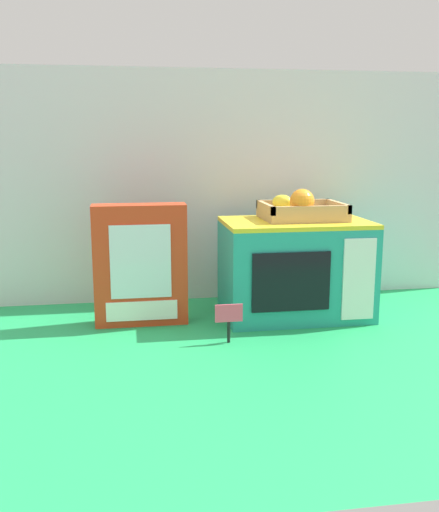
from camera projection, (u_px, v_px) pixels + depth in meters
name	position (u px, v px, depth m)	size (l,w,h in m)	color
ground_plane	(236.00, 322.00, 1.63)	(1.70, 1.70, 0.00)	#219E54
display_back_panel	(220.00, 187.00, 1.84)	(1.61, 0.03, 0.71)	silver
toy_microwave	(295.00, 268.00, 1.67)	(0.41, 0.27, 0.28)	teal
food_groups_crate	(300.00, 210.00, 1.66)	(0.23, 0.19, 0.09)	tan
cookie_set_box	(140.00, 265.00, 1.59)	(0.25, 0.08, 0.33)	red
price_sign	(229.00, 317.00, 1.46)	(0.07, 0.01, 0.10)	black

